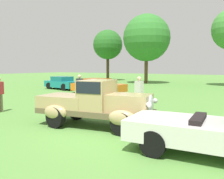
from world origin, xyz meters
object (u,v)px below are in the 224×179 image
at_px(show_car_orange, 98,86).
at_px(spectator_near_truck, 80,87).
at_px(neighbor_convertible, 222,133).
at_px(show_car_teal, 63,83).
at_px(feature_pickup_truck, 96,103).
at_px(spectator_by_row, 139,92).

bearing_deg(show_car_orange, spectator_near_truck, -68.56).
distance_m(neighbor_convertible, show_car_orange, 13.99).
height_order(show_car_teal, show_car_orange, same).
relative_size(feature_pickup_truck, neighbor_convertible, 0.98).
relative_size(show_car_teal, show_car_orange, 0.94).
distance_m(show_car_teal, spectator_by_row, 12.54).
height_order(neighbor_convertible, spectator_by_row, spectator_by_row).
bearing_deg(feature_pickup_truck, neighbor_convertible, -10.55).
xyz_separation_m(neighbor_convertible, show_car_orange, (-10.24, 9.54, 0.02)).
distance_m(neighbor_convertible, spectator_near_truck, 9.88).
height_order(feature_pickup_truck, show_car_orange, feature_pickup_truck).
height_order(feature_pickup_truck, spectator_by_row, feature_pickup_truck).
bearing_deg(neighbor_convertible, spectator_by_row, 133.48).
relative_size(neighbor_convertible, show_car_teal, 1.08).
distance_m(feature_pickup_truck, show_car_teal, 14.73).
bearing_deg(show_car_teal, show_car_orange, -13.30).
bearing_deg(feature_pickup_truck, show_car_teal, 137.72).
distance_m(feature_pickup_truck, neighbor_convertible, 4.36).
height_order(show_car_teal, spectator_near_truck, spectator_near_truck).
xyz_separation_m(feature_pickup_truck, spectator_near_truck, (-4.21, 4.26, 0.05)).
bearing_deg(spectator_by_row, spectator_near_truck, 172.53).
bearing_deg(feature_pickup_truck, spectator_near_truck, 134.63).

